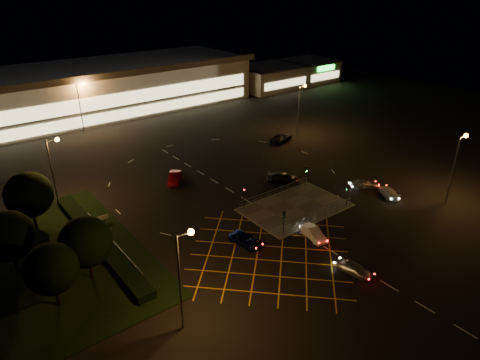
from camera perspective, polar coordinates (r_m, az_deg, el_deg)
ground at (r=60.09m, az=4.67°, el=-3.53°), size 180.00×180.00×0.00m
pedestrian_island at (r=60.04m, az=7.37°, el=-3.63°), size 14.00×9.00×0.12m
grass_verge at (r=53.67m, az=-23.32°, el=-9.60°), size 18.00×30.00×0.08m
hedge at (r=54.39m, az=-18.37°, el=-7.64°), size 2.00×26.00×1.00m
supermarket at (r=109.29m, az=-17.93°, el=11.66°), size 72.00×26.50×10.50m
retail_unit_a at (r=126.20m, az=3.90°, el=13.53°), size 18.80×14.80×6.35m
retail_unit_b at (r=137.11m, az=9.10°, el=14.23°), size 14.80×14.80×6.35m
streetlight_sw at (r=37.55m, az=-7.59°, el=-11.48°), size 1.78×0.56×10.03m
streetlight_se at (r=65.39m, az=26.96°, el=2.48°), size 1.78×0.56×10.03m
streetlight_nw at (r=62.04m, az=-23.54°, el=2.00°), size 1.78×0.56×10.03m
streetlight_ne at (r=86.99m, az=8.07°, el=10.19°), size 1.78×0.56×10.03m
streetlight_far_left at (r=93.18m, az=-20.40°, el=9.88°), size 1.78×0.56×10.03m
streetlight_far_right at (r=112.87m, az=-0.81°, el=13.91°), size 1.78×0.56×10.03m
signal_sw at (r=52.74m, az=5.88°, el=-5.05°), size 0.28×0.30×3.15m
signal_se at (r=60.76m, az=14.18°, el=-1.42°), size 0.28×0.30×3.15m
signal_nw at (r=58.01m, az=0.49°, el=-1.91°), size 0.28×0.30×3.15m
signal_ne at (r=65.38m, az=8.80°, el=1.06°), size 0.28×0.30×3.15m
tree_a at (r=44.44m, az=-23.85°, el=-10.77°), size 5.04×5.04×6.86m
tree_b at (r=50.88m, az=-28.50°, el=-6.59°), size 5.40×5.40×7.35m
tree_c at (r=58.29m, az=-26.33°, el=-1.77°), size 5.76×5.76×7.84m
tree_e at (r=46.61m, az=-19.88°, el=-7.77°), size 5.40×5.40×7.35m
car_near_silver at (r=48.52m, az=14.94°, el=-11.32°), size 2.06×3.97×1.29m
car_queue_white at (r=53.39m, az=9.78°, el=-7.02°), size 2.36×4.35×1.36m
car_left_blue at (r=51.54m, az=0.82°, el=-7.98°), size 2.74×4.72×1.24m
car_far_dkgrey at (r=66.84m, az=5.83°, el=0.26°), size 5.03×5.24×1.50m
car_right_silver at (r=67.49m, az=16.21°, el=-0.47°), size 4.35×3.52×1.39m
car_circ_red at (r=67.23m, az=-8.70°, el=0.29°), size 4.19×4.85×1.58m
car_east_grey at (r=84.11m, az=5.54°, el=5.65°), size 5.94×4.04×1.51m
car_approach_white at (r=66.05m, az=19.21°, el=-1.55°), size 3.67×4.59×1.25m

